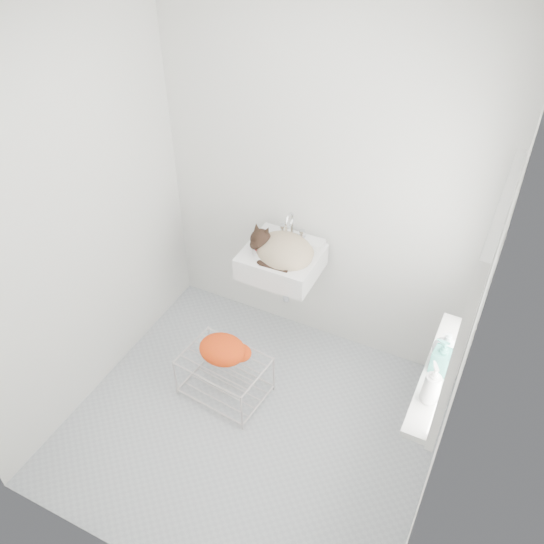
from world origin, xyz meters
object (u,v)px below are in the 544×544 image
at_px(sink, 282,252).
at_px(cat, 282,249).
at_px(wire_rack, 225,377).
at_px(bottle_b, 438,370).
at_px(bottle_a, 428,400).
at_px(bottle_c, 443,357).

height_order(sink, cat, cat).
distance_m(wire_rack, bottle_b, 1.46).
bearing_deg(bottle_a, sink, 146.81).
bearing_deg(bottle_c, sink, 159.12).
distance_m(cat, bottle_c, 1.21).
xyz_separation_m(cat, bottle_c, (1.13, -0.42, -0.04)).
height_order(wire_rack, bottle_a, bottle_a).
bearing_deg(cat, sink, 141.65).
relative_size(sink, bottle_b, 2.40).
relative_size(bottle_a, bottle_b, 0.98).
relative_size(sink, cat, 1.10).
height_order(cat, bottle_c, cat).
bearing_deg(bottle_c, cat, 159.64).
bearing_deg(sink, bottle_a, -33.19).
height_order(wire_rack, bottle_c, bottle_c).
height_order(sink, bottle_c, sink).
xyz_separation_m(sink, wire_rack, (-0.14, -0.56, -0.70)).
relative_size(cat, bottle_b, 2.17).
distance_m(cat, bottle_b, 1.24).
bearing_deg(cat, bottle_c, -8.17).
bearing_deg(wire_rack, sink, 76.12).
xyz_separation_m(sink, bottle_a, (1.14, -0.75, 0.00)).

